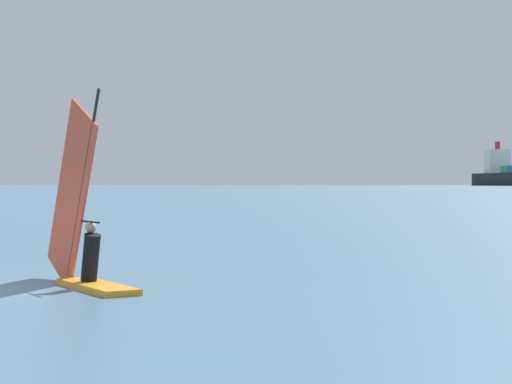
% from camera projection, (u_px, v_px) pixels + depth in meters
% --- Properties ---
extents(windsurfer, '(3.07, 3.48, 4.10)m').
position_uv_depth(windsurfer, '(84.00, 237.00, 18.39)').
color(windsurfer, orange).
rests_on(windsurfer, ground_plane).
extents(distant_headland, '(718.61, 603.89, 39.42)m').
position_uv_depth(distant_headland, '(386.00, 171.00, 1412.16)').
color(distant_headland, '#756B56').
rests_on(distant_headland, ground_plane).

